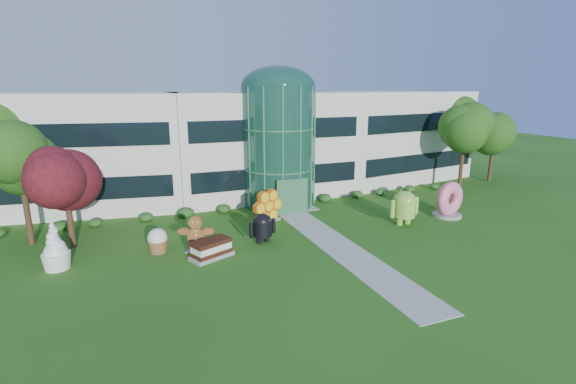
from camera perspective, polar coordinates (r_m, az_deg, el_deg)
name	(u,v)px	position (r m, az deg, el deg)	size (l,w,h in m)	color
ground	(349,254)	(25.61, 8.31, -8.40)	(140.00, 140.00, 0.00)	#215114
building	(257,142)	(40.54, -4.33, 6.86)	(46.00, 15.00, 9.30)	beige
atrium	(278,147)	(34.88, -1.33, 6.14)	(6.00, 6.00, 9.80)	#194738
walkway	(333,243)	(27.22, 6.20, -6.90)	(2.40, 20.00, 0.04)	#9E9E93
tree_red	(67,201)	(28.86, -27.94, -1.07)	(4.00, 4.00, 6.00)	#3F0C14
trees_backdrop	(274,154)	(35.91, -1.89, 5.23)	(52.00, 8.00, 8.40)	#244B12
android_green	(405,205)	(31.40, 15.67, -1.70)	(2.59, 1.73, 2.93)	#86C13E
android_black	(262,226)	(26.87, -3.51, -4.61)	(1.98, 1.33, 2.25)	black
donut	(448,199)	(34.30, 21.07, -0.90)	(2.71, 1.30, 2.82)	#EC5983
gingerbread	(196,233)	(26.01, -12.46, -5.55)	(2.46, 0.95, 2.27)	brown
ice_cream_sandwich	(211,249)	(25.06, -10.43, -7.64)	(2.48, 1.24, 1.10)	black
honeycomb	(268,207)	(30.98, -2.81, -2.10)	(2.79, 1.00, 2.20)	yellow
froyo	(55,245)	(26.21, -29.29, -6.38)	(1.60, 1.60, 2.75)	white
cupcake	(158,240)	(26.53, -17.41, -6.34)	(1.27, 1.27, 1.52)	white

